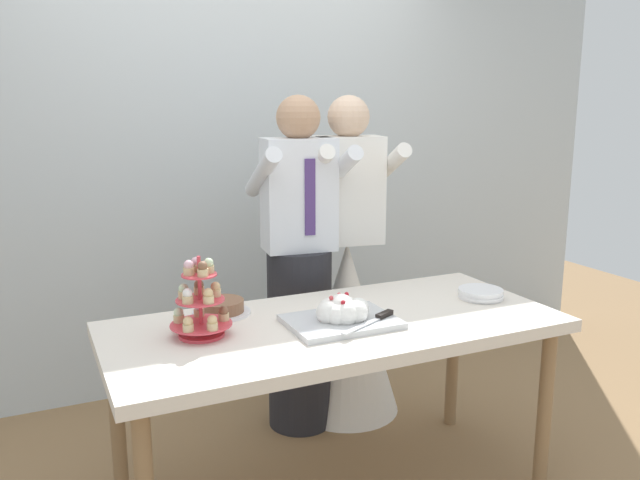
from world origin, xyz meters
TOP-DOWN VIEW (x-y plane):
  - rear_wall at (0.00, 1.40)m, footprint 5.20×0.10m
  - dessert_table at (0.00, 0.00)m, footprint 1.80×0.80m
  - cupcake_stand at (-0.53, 0.06)m, footprint 0.23×0.23m
  - main_cake_tray at (0.00, -0.05)m, footprint 0.42×0.33m
  - plate_stack at (0.72, 0.00)m, footprint 0.20×0.20m
  - round_cake at (-0.39, 0.28)m, footprint 0.24×0.24m
  - person_groom at (0.12, 0.65)m, footprint 0.51×0.53m
  - person_bride at (0.41, 0.69)m, footprint 0.56×0.56m

SIDE VIEW (x-z plane):
  - person_bride at x=0.41m, z-range -0.25..1.41m
  - dessert_table at x=0.00m, z-range 0.31..1.09m
  - person_groom at x=0.12m, z-range -0.08..1.58m
  - plate_stack at x=0.72m, z-range 0.77..0.82m
  - round_cake at x=-0.39m, z-range 0.77..0.83m
  - main_cake_tray at x=0.00m, z-range 0.76..0.88m
  - cupcake_stand at x=-0.53m, z-range 0.75..1.05m
  - rear_wall at x=0.00m, z-range 0.00..2.90m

